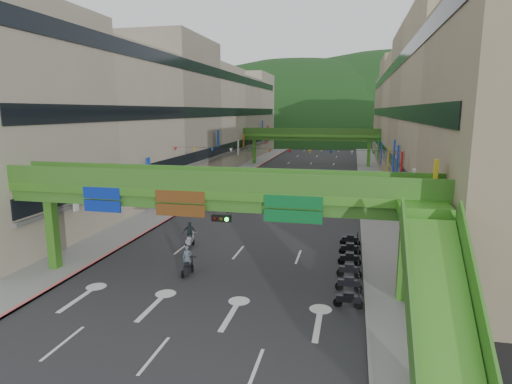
# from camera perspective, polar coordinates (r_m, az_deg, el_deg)

# --- Properties ---
(ground) EXTENTS (320.00, 320.00, 0.00)m
(ground) POSITION_cam_1_polar(r_m,az_deg,el_deg) (21.86, -11.00, -17.93)
(ground) COLOR black
(ground) RESTS_ON ground
(road_slab) EXTENTS (18.00, 140.00, 0.02)m
(road_slab) POSITION_cam_1_polar(r_m,az_deg,el_deg) (68.73, 5.90, 2.02)
(road_slab) COLOR #28282B
(road_slab) RESTS_ON ground
(sidewalk_left) EXTENTS (4.00, 140.00, 0.15)m
(sidewalk_left) POSITION_cam_1_polar(r_m,az_deg,el_deg) (70.85, -2.97, 2.38)
(sidewalk_left) COLOR gray
(sidewalk_left) RESTS_ON ground
(sidewalk_right) EXTENTS (4.00, 140.00, 0.15)m
(sidewalk_right) POSITION_cam_1_polar(r_m,az_deg,el_deg) (68.31, 15.10, 1.70)
(sidewalk_right) COLOR gray
(sidewalk_right) RESTS_ON ground
(curb_left) EXTENTS (0.20, 140.00, 0.18)m
(curb_left) POSITION_cam_1_polar(r_m,az_deg,el_deg) (70.36, -1.48, 2.34)
(curb_left) COLOR #CC5959
(curb_left) RESTS_ON ground
(curb_right) EXTENTS (0.20, 140.00, 0.18)m
(curb_right) POSITION_cam_1_polar(r_m,az_deg,el_deg) (68.25, 13.51, 1.78)
(curb_right) COLOR gray
(curb_right) RESTS_ON ground
(building_row_left) EXTENTS (12.80, 95.00, 19.00)m
(building_row_left) POSITION_cam_1_polar(r_m,az_deg,el_deg) (72.65, -9.17, 9.90)
(building_row_left) COLOR #9E937F
(building_row_left) RESTS_ON ground
(building_row_right) EXTENTS (12.80, 95.00, 19.00)m
(building_row_right) POSITION_cam_1_polar(r_m,az_deg,el_deg) (68.34, 22.23, 9.19)
(building_row_right) COLOR gray
(building_row_right) RESTS_ON ground
(overpass_near) EXTENTS (28.00, 12.27, 7.10)m
(overpass_near) POSITION_cam_1_polar(r_m,az_deg,el_deg) (24.48, -4.39, -1.57)
(overpass_near) COLOR #4C9E2D
(overpass_near) RESTS_ON ground
(overpass_far) EXTENTS (28.00, 2.20, 7.10)m
(overpass_far) POSITION_cam_1_polar(r_m,az_deg,el_deg) (83.00, 7.23, 7.24)
(overpass_far) COLOR #4C9E2D
(overpass_far) RESTS_ON ground
(hill_left) EXTENTS (168.00, 140.00, 112.00)m
(hill_left) POSITION_cam_1_polar(r_m,az_deg,el_deg) (179.25, 5.39, 7.42)
(hill_left) COLOR #1C4419
(hill_left) RESTS_ON ground
(hill_right) EXTENTS (208.00, 176.00, 128.00)m
(hill_right) POSITION_cam_1_polar(r_m,az_deg,el_deg) (198.46, 17.78, 7.28)
(hill_right) COLOR #1C4419
(hill_right) RESTS_ON ground
(bunting_string) EXTENTS (26.00, 0.36, 0.47)m
(bunting_string) POSITION_cam_1_polar(r_m,az_deg,el_deg) (48.34, 3.15, 5.47)
(bunting_string) COLOR black
(bunting_string) RESTS_ON ground
(scooter_rider_near) EXTENTS (0.73, 1.58, 1.97)m
(scooter_rider_near) POSITION_cam_1_polar(r_m,az_deg,el_deg) (28.14, -9.15, -9.14)
(scooter_rider_near) COLOR black
(scooter_rider_near) RESTS_ON ground
(scooter_rider_mid) EXTENTS (0.91, 1.60, 2.18)m
(scooter_rider_mid) POSITION_cam_1_polar(r_m,az_deg,el_deg) (51.46, 2.18, 0.38)
(scooter_rider_mid) COLOR black
(scooter_rider_mid) RESTS_ON ground
(scooter_rider_left) EXTENTS (1.03, 1.60, 2.04)m
(scooter_rider_left) POSITION_cam_1_polar(r_m,az_deg,el_deg) (33.55, -8.83, -5.63)
(scooter_rider_left) COLOR gray
(scooter_rider_left) RESTS_ON ground
(scooter_rider_far) EXTENTS (0.88, 1.59, 1.98)m
(scooter_rider_far) POSITION_cam_1_polar(r_m,az_deg,el_deg) (52.46, -3.06, 0.42)
(scooter_rider_far) COLOR maroon
(scooter_rider_far) RESTS_ON ground
(parked_scooter_row) EXTENTS (1.60, 11.55, 1.08)m
(parked_scooter_row) POSITION_cam_1_polar(r_m,az_deg,el_deg) (29.19, 12.36, -9.31)
(parked_scooter_row) COLOR black
(parked_scooter_row) RESTS_ON ground
(car_silver) EXTENTS (2.13, 4.70, 1.50)m
(car_silver) POSITION_cam_1_polar(r_m,az_deg,el_deg) (55.16, -2.21, 0.68)
(car_silver) COLOR #B8B8C1
(car_silver) RESTS_ON ground
(car_yellow) EXTENTS (2.14, 4.06, 1.32)m
(car_yellow) POSITION_cam_1_polar(r_m,az_deg,el_deg) (64.44, 7.60, 1.98)
(car_yellow) COLOR orange
(car_yellow) RESTS_ON ground
(pedestrian_red) EXTENTS (0.99, 0.81, 1.89)m
(pedestrian_red) POSITION_cam_1_polar(r_m,az_deg,el_deg) (42.42, 14.83, -2.49)
(pedestrian_red) COLOR #AB2926
(pedestrian_red) RESTS_ON ground
(pedestrian_dark) EXTENTS (1.06, 0.71, 1.67)m
(pedestrian_dark) POSITION_cam_1_polar(r_m,az_deg,el_deg) (49.75, 17.32, -0.82)
(pedestrian_dark) COLOR black
(pedestrian_dark) RESTS_ON ground
(pedestrian_blue) EXTENTS (0.97, 0.89, 1.75)m
(pedestrian_blue) POSITION_cam_1_polar(r_m,az_deg,el_deg) (58.36, 16.10, 0.94)
(pedestrian_blue) COLOR #363759
(pedestrian_blue) RESTS_ON ground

